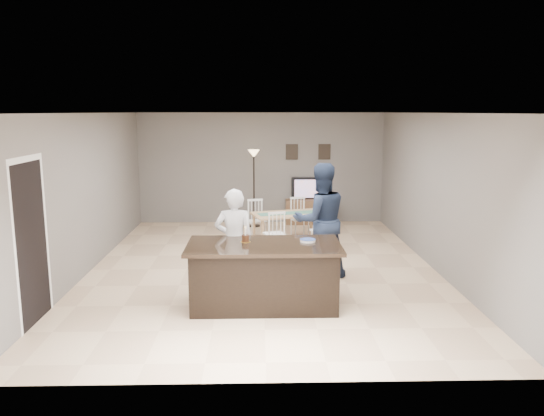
{
  "coord_description": "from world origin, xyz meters",
  "views": [
    {
      "loc": [
        -0.07,
        -8.99,
        2.73
      ],
      "look_at": [
        0.15,
        -0.3,
        1.14
      ],
      "focal_mm": 35.0,
      "sensor_mm": 36.0,
      "label": 1
    }
  ],
  "objects_px": {
    "kitchen_island": "(264,275)",
    "woman": "(234,241)",
    "television": "(310,188)",
    "plate_stack": "(308,240)",
    "dining_table": "(288,219)",
    "birthday_cake": "(245,238)",
    "man": "(320,220)",
    "floor_lamp": "(254,167)",
    "tv_console": "(310,212)"
  },
  "relations": [
    {
      "from": "television",
      "to": "man",
      "type": "height_order",
      "value": "man"
    },
    {
      "from": "tv_console",
      "to": "man",
      "type": "xyz_separation_m",
      "value": [
        -0.25,
        -4.22,
        0.65
      ]
    },
    {
      "from": "television",
      "to": "plate_stack",
      "type": "height_order",
      "value": "television"
    },
    {
      "from": "television",
      "to": "woman",
      "type": "xyz_separation_m",
      "value": [
        -1.64,
        -5.09,
        -0.06
      ]
    },
    {
      "from": "plate_stack",
      "to": "dining_table",
      "type": "relative_size",
      "value": 0.12
    },
    {
      "from": "man",
      "to": "plate_stack",
      "type": "relative_size",
      "value": 8.43
    },
    {
      "from": "kitchen_island",
      "to": "television",
      "type": "height_order",
      "value": "television"
    },
    {
      "from": "woman",
      "to": "dining_table",
      "type": "height_order",
      "value": "woman"
    },
    {
      "from": "woman",
      "to": "floor_lamp",
      "type": "height_order",
      "value": "floor_lamp"
    },
    {
      "from": "dining_table",
      "to": "woman",
      "type": "bearing_deg",
      "value": -123.97
    },
    {
      "from": "birthday_cake",
      "to": "floor_lamp",
      "type": "height_order",
      "value": "floor_lamp"
    },
    {
      "from": "tv_console",
      "to": "television",
      "type": "height_order",
      "value": "television"
    },
    {
      "from": "floor_lamp",
      "to": "dining_table",
      "type": "bearing_deg",
      "value": -68.66
    },
    {
      "from": "tv_console",
      "to": "man",
      "type": "distance_m",
      "value": 4.28
    },
    {
      "from": "television",
      "to": "plate_stack",
      "type": "bearing_deg",
      "value": 84.06
    },
    {
      "from": "tv_console",
      "to": "man",
      "type": "height_order",
      "value": "man"
    },
    {
      "from": "man",
      "to": "dining_table",
      "type": "distance_m",
      "value": 2.2
    },
    {
      "from": "man",
      "to": "floor_lamp",
      "type": "relative_size",
      "value": 1.04
    },
    {
      "from": "plate_stack",
      "to": "floor_lamp",
      "type": "distance_m",
      "value": 5.25
    },
    {
      "from": "tv_console",
      "to": "birthday_cake",
      "type": "distance_m",
      "value": 5.67
    },
    {
      "from": "television",
      "to": "woman",
      "type": "distance_m",
      "value": 5.35
    },
    {
      "from": "tv_console",
      "to": "birthday_cake",
      "type": "xyz_separation_m",
      "value": [
        -1.46,
        -5.44,
        0.65
      ]
    },
    {
      "from": "kitchen_island",
      "to": "tv_console",
      "type": "bearing_deg",
      "value": 77.84
    },
    {
      "from": "floor_lamp",
      "to": "kitchen_island",
      "type": "bearing_deg",
      "value": -88.08
    },
    {
      "from": "television",
      "to": "dining_table",
      "type": "relative_size",
      "value": 0.48
    },
    {
      "from": "tv_console",
      "to": "man",
      "type": "bearing_deg",
      "value": -93.39
    },
    {
      "from": "man",
      "to": "birthday_cake",
      "type": "bearing_deg",
      "value": 33.57
    },
    {
      "from": "birthday_cake",
      "to": "woman",
      "type": "bearing_deg",
      "value": 113.25
    },
    {
      "from": "woman",
      "to": "birthday_cake",
      "type": "distance_m",
      "value": 0.48
    },
    {
      "from": "dining_table",
      "to": "floor_lamp",
      "type": "bearing_deg",
      "value": 95.81
    },
    {
      "from": "television",
      "to": "floor_lamp",
      "type": "distance_m",
      "value": 1.53
    },
    {
      "from": "woman",
      "to": "television",
      "type": "bearing_deg",
      "value": -110.97
    },
    {
      "from": "tv_console",
      "to": "floor_lamp",
      "type": "bearing_deg",
      "value": -168.34
    },
    {
      "from": "man",
      "to": "dining_table",
      "type": "relative_size",
      "value": 1.0
    },
    {
      "from": "kitchen_island",
      "to": "man",
      "type": "distance_m",
      "value": 1.72
    },
    {
      "from": "kitchen_island",
      "to": "woman",
      "type": "relative_size",
      "value": 1.34
    },
    {
      "from": "plate_stack",
      "to": "floor_lamp",
      "type": "relative_size",
      "value": 0.12
    },
    {
      "from": "television",
      "to": "man",
      "type": "relative_size",
      "value": 0.48
    },
    {
      "from": "kitchen_island",
      "to": "dining_table",
      "type": "xyz_separation_m",
      "value": [
        0.53,
        3.47,
        0.1
      ]
    },
    {
      "from": "television",
      "to": "plate_stack",
      "type": "distance_m",
      "value": 5.55
    },
    {
      "from": "man",
      "to": "dining_table",
      "type": "xyz_separation_m",
      "value": [
        -0.42,
        2.12,
        -0.4
      ]
    },
    {
      "from": "woman",
      "to": "man",
      "type": "relative_size",
      "value": 0.84
    },
    {
      "from": "television",
      "to": "birthday_cake",
      "type": "distance_m",
      "value": 5.7
    },
    {
      "from": "man",
      "to": "plate_stack",
      "type": "xyz_separation_m",
      "value": [
        -0.32,
        -1.23,
        -0.03
      ]
    },
    {
      "from": "tv_console",
      "to": "dining_table",
      "type": "relative_size",
      "value": 0.63
    },
    {
      "from": "television",
      "to": "birthday_cake",
      "type": "bearing_deg",
      "value": 75.16
    },
    {
      "from": "birthday_cake",
      "to": "floor_lamp",
      "type": "relative_size",
      "value": 0.12
    },
    {
      "from": "tv_console",
      "to": "dining_table",
      "type": "xyz_separation_m",
      "value": [
        -0.67,
        -2.1,
        0.25
      ]
    },
    {
      "from": "kitchen_island",
      "to": "dining_table",
      "type": "distance_m",
      "value": 3.51
    },
    {
      "from": "plate_stack",
      "to": "tv_console",
      "type": "bearing_deg",
      "value": 83.98
    }
  ]
}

